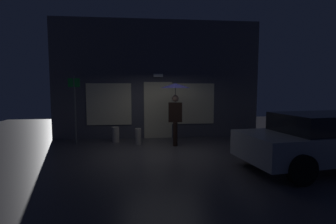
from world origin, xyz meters
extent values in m
plane|color=#423F44|center=(0.00, 0.00, 0.00)|extent=(18.00, 18.00, 0.00)
cube|color=#4C4C56|center=(0.00, 2.35, 2.30)|extent=(8.09, 0.30, 4.60)
cube|color=beige|center=(0.00, 2.18, 1.10)|extent=(1.10, 0.04, 2.20)
cube|color=beige|center=(-1.89, 2.18, 1.35)|extent=(1.70, 0.04, 1.60)
cube|color=beige|center=(1.39, 2.18, 1.35)|extent=(1.70, 0.04, 1.60)
cube|color=white|center=(0.00, 2.10, 2.45)|extent=(0.36, 0.16, 0.12)
cylinder|color=black|center=(0.52, 0.92, 0.41)|extent=(0.15, 0.15, 0.82)
cylinder|color=black|center=(0.49, 0.73, 0.41)|extent=(0.15, 0.15, 0.82)
cube|color=black|center=(0.50, 0.83, 1.15)|extent=(0.49, 0.31, 0.66)
cube|color=silver|center=(0.49, 0.95, 1.15)|extent=(0.14, 0.04, 0.53)
cube|color=navy|center=(0.49, 0.96, 1.13)|extent=(0.05, 0.03, 0.42)
sphere|color=tan|center=(0.50, 0.83, 1.62)|extent=(0.23, 0.23, 0.23)
cylinder|color=slate|center=(0.50, 0.83, 1.66)|extent=(0.02, 0.02, 0.95)
cone|color=#14144C|center=(0.50, 0.83, 2.05)|extent=(1.02, 1.02, 0.16)
cube|color=#A5A8AD|center=(3.93, -1.96, 0.58)|extent=(4.55, 2.29, 0.63)
cube|color=black|center=(3.93, -1.96, 1.12)|extent=(2.62, 1.82, 0.45)
cylinder|color=black|center=(2.34, -1.32, 0.32)|extent=(0.66, 0.31, 0.64)
cylinder|color=black|center=(2.58, -3.01, 0.32)|extent=(0.66, 0.31, 0.64)
cylinder|color=#595B60|center=(-2.98, 1.46, 1.20)|extent=(0.07, 0.07, 2.41)
cube|color=#198C33|center=(-2.98, 1.44, 2.16)|extent=(0.40, 0.02, 0.30)
cylinder|color=#B2A899|center=(-0.77, 1.04, 0.29)|extent=(0.21, 0.21, 0.57)
cylinder|color=#B2A899|center=(-1.60, 1.56, 0.28)|extent=(0.26, 0.26, 0.56)
camera|label=1|loc=(-0.63, -7.70, 1.97)|focal=27.08mm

